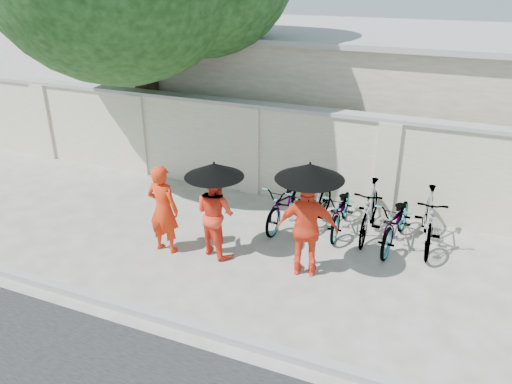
% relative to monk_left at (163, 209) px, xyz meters
% --- Properties ---
extents(ground, '(80.00, 80.00, 0.00)m').
position_rel_monk_left_xyz_m(ground, '(1.39, -0.08, -0.83)').
color(ground, '#B5B3AE').
extents(kerb, '(40.00, 0.16, 0.12)m').
position_rel_monk_left_xyz_m(kerb, '(1.39, -1.78, -0.77)').
color(kerb, '#999999').
rests_on(kerb, ground).
extents(compound_wall, '(20.00, 0.30, 2.00)m').
position_rel_monk_left_xyz_m(compound_wall, '(2.39, 3.12, 0.17)').
color(compound_wall, beige).
rests_on(compound_wall, ground).
extents(building_behind, '(14.00, 6.00, 3.20)m').
position_rel_monk_left_xyz_m(building_behind, '(3.39, 6.92, 0.77)').
color(building_behind, beige).
rests_on(building_behind, ground).
extents(monk_left, '(0.61, 0.41, 1.65)m').
position_rel_monk_left_xyz_m(monk_left, '(0.00, 0.00, 0.00)').
color(monk_left, red).
rests_on(monk_left, ground).
extents(monk_center, '(0.94, 0.85, 1.60)m').
position_rel_monk_left_xyz_m(monk_center, '(0.90, 0.28, -0.03)').
color(monk_center, '#FF3C21').
rests_on(monk_center, ground).
extents(parasol_center, '(1.02, 1.02, 0.87)m').
position_rel_monk_left_xyz_m(parasol_center, '(0.95, 0.20, 0.83)').
color(parasol_center, black).
rests_on(parasol_center, ground).
extents(monk_right, '(1.07, 0.62, 1.71)m').
position_rel_monk_left_xyz_m(monk_right, '(2.60, 0.26, 0.03)').
color(monk_right, '#FF4722').
rests_on(monk_right, ground).
extents(parasol_right, '(1.09, 1.09, 1.06)m').
position_rel_monk_left_xyz_m(parasol_right, '(2.62, 0.18, 1.07)').
color(parasol_right, black).
rests_on(parasol_right, ground).
extents(bike_0, '(0.75, 1.80, 0.93)m').
position_rel_monk_left_xyz_m(bike_0, '(1.68, 1.81, -0.36)').
color(bike_0, '#B2B2B2').
rests_on(bike_0, ground).
extents(bike_1, '(0.67, 1.71, 1.00)m').
position_rel_monk_left_xyz_m(bike_1, '(2.22, 2.01, -0.33)').
color(bike_1, '#B2B2B2').
rests_on(bike_1, ground).
extents(bike_2, '(0.68, 1.70, 0.88)m').
position_rel_monk_left_xyz_m(bike_2, '(2.76, 1.99, -0.39)').
color(bike_2, '#B2B2B2').
rests_on(bike_2, ground).
extents(bike_3, '(0.54, 1.79, 1.07)m').
position_rel_monk_left_xyz_m(bike_3, '(3.30, 1.99, -0.29)').
color(bike_3, '#B2B2B2').
rests_on(bike_3, ground).
extents(bike_4, '(0.80, 1.88, 0.96)m').
position_rel_monk_left_xyz_m(bike_4, '(3.84, 1.84, -0.35)').
color(bike_4, '#B2B2B2').
rests_on(bike_4, ground).
extents(bike_5, '(0.70, 1.85, 1.09)m').
position_rel_monk_left_xyz_m(bike_5, '(4.37, 2.02, -0.28)').
color(bike_5, '#B2B2B2').
rests_on(bike_5, ground).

